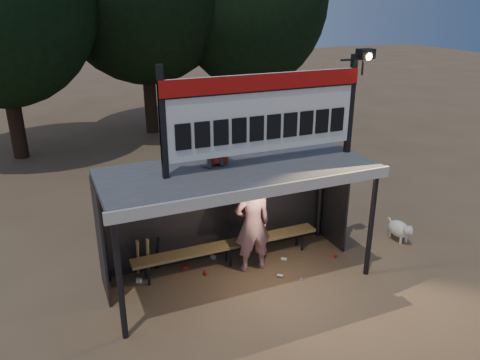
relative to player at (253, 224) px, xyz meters
name	(u,v)px	position (x,y,z in m)	size (l,w,h in m)	color
ground	(239,277)	(-0.38, -0.19, -1.02)	(80.00, 80.00, 0.00)	brown
player	(253,224)	(0.00, 0.00, 0.00)	(0.74, 0.49, 2.03)	silver
child_a	(209,135)	(-0.84, 0.08, 1.89)	(0.57, 0.44, 1.17)	slate
child_b	(217,136)	(-0.67, 0.13, 1.85)	(0.53, 0.35, 1.09)	#A52619
dugout_shelter	(234,187)	(-0.38, 0.06, 0.83)	(5.10, 2.08, 2.32)	#414144
scoreboard_assembly	(268,110)	(0.18, -0.20, 2.31)	(4.10, 0.27, 1.99)	black
bench	(228,245)	(-0.38, 0.36, -0.58)	(4.00, 0.35, 0.48)	olive
dog	(400,229)	(3.60, -0.24, -0.74)	(0.36, 0.81, 0.49)	#ECE5CD
bats	(148,255)	(-1.99, 0.63, -0.59)	(0.47, 0.33, 0.84)	#936944
litter	(243,268)	(-0.20, 0.03, -0.98)	(4.12, 1.57, 0.08)	#A61C1D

